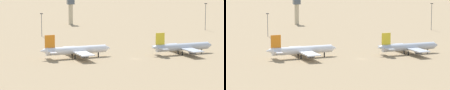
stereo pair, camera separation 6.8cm
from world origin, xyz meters
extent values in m
plane|color=#9E8460|center=(0.00, 0.00, 0.00)|extent=(4000.00, 4000.00, 0.00)
cylinder|color=white|center=(-27.65, 8.95, 4.02)|extent=(30.82, 8.54, 3.82)
cone|color=white|center=(-11.22, 11.54, 4.02)|extent=(3.40, 4.04, 3.63)
cone|color=white|center=(-44.09, 6.36, 4.59)|extent=(4.28, 3.81, 3.25)
cube|color=orange|center=(-40.87, 6.87, 9.04)|extent=(4.99, 1.25, 6.22)
cube|color=white|center=(-41.47, 10.65, 4.40)|extent=(4.03, 6.90, 0.34)
cube|color=white|center=(-40.28, 3.09, 4.40)|extent=(4.03, 6.90, 0.34)
cube|color=white|center=(-26.71, 9.10, 3.44)|extent=(11.18, 31.24, 0.54)
cylinder|color=slate|center=(-26.88, 16.34, 2.10)|extent=(3.73, 2.61, 2.10)
cylinder|color=slate|center=(-24.65, 2.17, 2.10)|extent=(3.73, 2.61, 2.10)
cylinder|color=black|center=(-16.17, 10.76, 1.05)|extent=(0.67, 0.67, 2.10)
cylinder|color=black|center=(-29.43, 11.00, 1.05)|extent=(0.67, 0.67, 2.10)
cylinder|color=black|center=(-28.71, 6.46, 1.05)|extent=(0.67, 0.67, 2.10)
cylinder|color=silver|center=(27.25, 7.47, 3.87)|extent=(29.70, 8.06, 3.68)
cone|color=silver|center=(43.10, 9.87, 3.87)|extent=(3.26, 3.88, 3.50)
cone|color=silver|center=(11.40, 5.06, 4.42)|extent=(4.11, 3.65, 3.13)
cube|color=yellow|center=(14.50, 5.53, 8.71)|extent=(4.81, 1.17, 5.99)
cube|color=silver|center=(13.95, 9.18, 4.24)|extent=(3.85, 6.64, 0.33)
cube|color=silver|center=(15.05, 1.89, 4.24)|extent=(3.85, 6.64, 0.33)
cube|color=silver|center=(28.16, 7.61, 3.32)|extent=(10.61, 30.08, 0.52)
cylinder|color=slate|center=(28.03, 14.57, 2.03)|extent=(3.58, 2.50, 2.03)
cylinder|color=slate|center=(30.11, 0.91, 2.03)|extent=(3.58, 2.50, 2.03)
cylinder|color=black|center=(38.32, 9.15, 1.01)|extent=(0.64, 0.64, 2.03)
cylinder|color=black|center=(25.55, 9.45, 1.01)|extent=(0.64, 0.64, 2.03)
cylinder|color=black|center=(26.21, 5.07, 1.01)|extent=(0.64, 0.64, 2.03)
cylinder|color=#C6B793|center=(-7.05, 151.96, 7.50)|extent=(3.20, 3.20, 15.01)
cube|color=#4C5660|center=(-7.05, 151.96, 17.12)|extent=(5.20, 5.20, 4.23)
cylinder|color=#59595E|center=(76.88, 97.86, 8.95)|extent=(0.36, 0.36, 17.90)
cube|color=#333333|center=(76.88, 97.86, 18.15)|extent=(1.80, 0.50, 0.50)
cylinder|color=#59595E|center=(-35.28, 91.88, 7.04)|extent=(0.36, 0.36, 14.08)
cube|color=#333333|center=(-35.28, 91.88, 14.33)|extent=(1.80, 0.50, 0.50)
camera|label=1|loc=(-75.02, -267.95, 49.23)|focal=92.64mm
camera|label=2|loc=(-74.95, -267.96, 49.23)|focal=92.64mm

